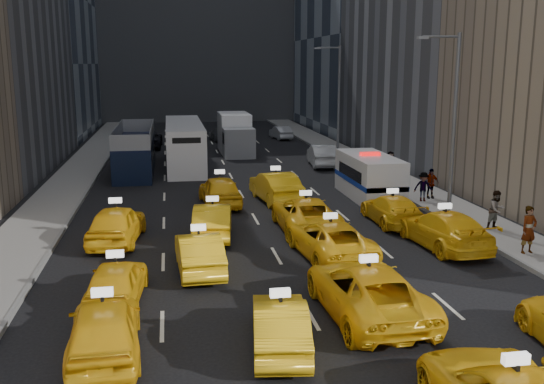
{
  "coord_description": "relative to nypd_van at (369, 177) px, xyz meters",
  "views": [
    {
      "loc": [
        -4.1,
        -14.97,
        7.59
      ],
      "look_at": [
        0.33,
        10.96,
        2.0
      ],
      "focal_mm": 40.0,
      "sensor_mm": 36.0,
      "label": 1
    }
  ],
  "objects": [
    {
      "name": "ground",
      "position": [
        -7.17,
        -17.8,
        -1.2
      ],
      "size": [
        160.0,
        160.0,
        0.0
      ],
      "primitive_type": "plane",
      "color": "black",
      "rests_on": "ground"
    },
    {
      "name": "sidewalk_west",
      "position": [
        -17.67,
        7.2,
        -1.12
      ],
      "size": [
        3.0,
        90.0,
        0.15
      ],
      "primitive_type": "cube",
      "color": "gray",
      "rests_on": "ground"
    },
    {
      "name": "sidewalk_east",
      "position": [
        3.33,
        7.2,
        -1.12
      ],
      "size": [
        3.0,
        90.0,
        0.15
      ],
      "primitive_type": "cube",
      "color": "gray",
      "rests_on": "ground"
    },
    {
      "name": "curb_west",
      "position": [
        -16.22,
        7.2,
        -1.11
      ],
      "size": [
        0.15,
        90.0,
        0.18
      ],
      "primitive_type": "cube",
      "color": "slate",
      "rests_on": "ground"
    },
    {
      "name": "curb_east",
      "position": [
        1.88,
        7.2,
        -1.11
      ],
      "size": [
        0.15,
        90.0,
        0.18
      ],
      "primitive_type": "cube",
      "color": "slate",
      "rests_on": "ground"
    },
    {
      "name": "streetlight_near",
      "position": [
        2.01,
        -5.8,
        3.72
      ],
      "size": [
        2.15,
        0.22,
        9.0
      ],
      "color": "#595B60",
      "rests_on": "ground"
    },
    {
      "name": "streetlight_far",
      "position": [
        2.01,
        14.2,
        3.72
      ],
      "size": [
        2.15,
        0.22,
        9.0
      ],
      "color": "#595B60",
      "rests_on": "ground"
    },
    {
      "name": "taxi_4",
      "position": [
        -13.12,
        -17.45,
        -0.41
      ],
      "size": [
        2.09,
        4.7,
        1.57
      ],
      "primitive_type": "imported",
      "rotation": [
        0.0,
        0.0,
        3.19
      ],
      "color": "yellow",
      "rests_on": "ground"
    },
    {
      "name": "taxi_5",
      "position": [
        -8.49,
        -17.76,
        -0.51
      ],
      "size": [
        1.96,
        4.3,
        1.37
      ],
      "primitive_type": "imported",
      "rotation": [
        0.0,
        0.0,
        3.02
      ],
      "color": "yellow",
      "rests_on": "ground"
    },
    {
      "name": "taxi_6",
      "position": [
        -5.46,
        -16.08,
        -0.39
      ],
      "size": [
        2.9,
        5.91,
        1.61
      ],
      "primitive_type": "imported",
      "rotation": [
        0.0,
        0.0,
        3.18
      ],
      "color": "yellow",
      "rests_on": "ground"
    },
    {
      "name": "taxi_8",
      "position": [
        -13.1,
        -13.7,
        -0.49
      ],
      "size": [
        2.03,
        4.28,
        1.41
      ],
      "primitive_type": "imported",
      "rotation": [
        0.0,
        0.0,
        3.05
      ],
      "color": "yellow",
      "rests_on": "ground"
    },
    {
      "name": "taxi_9",
      "position": [
        -10.33,
        -11.13,
        -0.46
      ],
      "size": [
        1.77,
        4.53,
        1.47
      ],
      "primitive_type": "imported",
      "rotation": [
        0.0,
        0.0,
        3.19
      ],
      "color": "yellow",
      "rests_on": "ground"
    },
    {
      "name": "taxi_10",
      "position": [
        -5.08,
        -10.27,
        -0.46
      ],
      "size": [
        2.9,
        5.5,
        1.47
      ],
      "primitive_type": "imported",
      "rotation": [
        0.0,
        0.0,
        3.23
      ],
      "color": "yellow",
      "rests_on": "ground"
    },
    {
      "name": "taxi_11",
      "position": [
        -0.05,
        -9.84,
        -0.41
      ],
      "size": [
        2.62,
        5.56,
        1.57
      ],
      "primitive_type": "imported",
      "rotation": [
        0.0,
        0.0,
        3.22
      ],
      "color": "yellow",
      "rests_on": "ground"
    },
    {
      "name": "taxi_12",
      "position": [
        -13.63,
        -6.82,
        -0.37
      ],
      "size": [
        2.53,
        5.05,
        1.65
      ],
      "primitive_type": "imported",
      "rotation": [
        0.0,
        0.0,
        3.02
      ],
      "color": "yellow",
      "rests_on": "ground"
    },
    {
      "name": "taxi_13",
      "position": [
        -9.48,
        -6.61,
        -0.44
      ],
      "size": [
        2.11,
        4.77,
        1.52
      ],
      "primitive_type": "imported",
      "rotation": [
        0.0,
        0.0,
        3.03
      ],
      "color": "yellow",
      "rests_on": "ground"
    },
    {
      "name": "taxi_14",
      "position": [
        -5.15,
        -6.16,
        -0.43
      ],
      "size": [
        2.57,
        5.54,
        1.54
      ],
      "primitive_type": "imported",
      "rotation": [
        0.0,
        0.0,
        3.14
      ],
      "color": "yellow",
      "rests_on": "ground"
    },
    {
      "name": "taxi_15",
      "position": [
        -0.78,
        -5.76,
        -0.5
      ],
      "size": [
        1.96,
        4.81,
        1.39
      ],
      "primitive_type": "imported",
      "rotation": [
        0.0,
        0.0,
        3.14
      ],
      "color": "yellow",
      "rests_on": "ground"
    },
    {
      "name": "taxi_16",
      "position": [
        -8.64,
        -0.54,
        -0.37
      ],
      "size": [
        2.24,
        4.95,
        1.65
      ],
      "primitive_type": "imported",
      "rotation": [
        0.0,
        0.0,
        3.2
      ],
      "color": "yellow",
      "rests_on": "ground"
    },
    {
      "name": "taxi_17",
      "position": [
        -5.49,
        -0.09,
        -0.36
      ],
      "size": [
        2.41,
        5.28,
        1.68
      ],
      "primitive_type": "imported",
      "rotation": [
        0.0,
        0.0,
        3.27
      ],
      "color": "yellow",
      "rests_on": "ground"
    },
    {
      "name": "nypd_van",
      "position": [
        0.0,
        0.0,
        0.0
      ],
      "size": [
        2.45,
        6.17,
        2.64
      ],
      "rotation": [
        0.0,
        0.0,
        0.01
      ],
      "color": "silver",
      "rests_on": "ground"
    },
    {
      "name": "double_decker",
      "position": [
        -13.69,
        11.15,
        0.39
      ],
      "size": [
        3.59,
        11.23,
        3.21
      ],
      "rotation": [
        0.0,
        0.0,
        -0.1
      ],
      "color": "black",
      "rests_on": "ground"
    },
    {
      "name": "city_bus",
      "position": [
        -10.17,
        13.07,
        0.43
      ],
      "size": [
        4.04,
        12.91,
        3.28
      ],
      "rotation": [
        0.0,
        0.0,
        0.11
      ],
      "color": "silver",
      "rests_on": "ground"
    },
    {
      "name": "box_truck",
      "position": [
        -5.65,
        18.93,
        0.47
      ],
      "size": [
        3.08,
        7.55,
        3.37
      ],
      "rotation": [
        0.0,
        0.0,
        0.08
      ],
      "color": "white",
      "rests_on": "ground"
    },
    {
      "name": "misc_car_0",
      "position": [
        0.03,
        11.08,
        -0.38
      ],
      "size": [
        2.23,
        5.12,
        1.64
      ],
      "primitive_type": "imported",
      "rotation": [
        0.0,
        0.0,
        3.04
      ],
      "color": "#AAAEB2",
      "rests_on": "ground"
    },
    {
      "name": "misc_car_1",
      "position": [
        -13.32,
        23.65,
        -0.39
      ],
      "size": [
        2.87,
        5.91,
        1.62
      ],
      "primitive_type": "imported",
      "rotation": [
        0.0,
        0.0,
        3.11
      ],
      "color": "black",
      "rests_on": "ground"
    },
    {
      "name": "misc_car_2",
      "position": [
        -6.16,
        27.88,
        -0.53
      ],
      "size": [
        2.39,
        4.75,
        1.32
      ],
      "primitive_type": "imported",
      "rotation": [
        0.0,
        0.0,
        3.26
      ],
      "color": "slate",
      "rests_on": "ground"
    },
    {
      "name": "misc_car_3",
      "position": [
        -10.14,
        26.67,
        -0.36
      ],
      "size": [
        1.99,
        4.9,
        1.67
      ],
      "primitive_type": "imported",
      "rotation": [
        0.0,
        0.0,
        3.14
      ],
      "color": "black",
      "rests_on": "ground"
    },
    {
      "name": "misc_car_4",
      "position": [
        0.03,
        28.11,
        -0.52
      ],
      "size": [
        1.9,
        4.22,
        1.35
      ],
      "primitive_type": "imported",
      "rotation": [
        0.0,
        0.0,
        3.26
      ],
      "color": "#ABAEB3",
      "rests_on": "ground"
    },
    {
      "name": "pedestrian_0",
      "position": [
        2.73,
        -11.57,
        -0.08
      ],
      "size": [
        0.77,
        0.57,
        1.93
      ],
      "primitive_type": "imported",
      "rotation": [
        0.0,
        0.0,
        0.17
      ],
      "color": "gray",
      "rests_on": "sidewalk_east"
    },
    {
      "name": "pedestrian_1",
      "position": [
        3.39,
        -7.99,
        -0.15
      ],
      "size": [
        0.97,
        0.71,
        1.79
      ],
      "primitive_type": "imported",
      "rotation": [
        0.0,
        0.0,
        0.3
      ],
      "color": "gray",
      "rests_on": "sidewalk_east"
    },
    {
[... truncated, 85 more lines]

